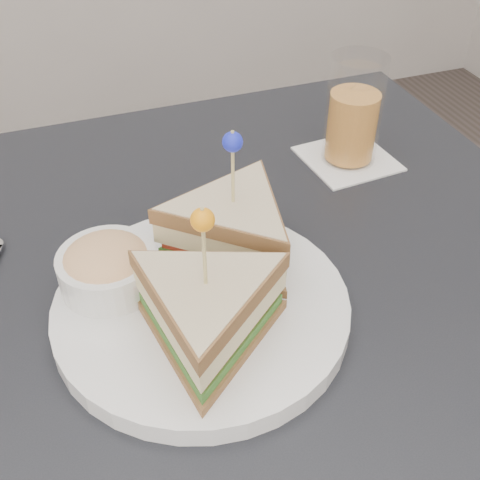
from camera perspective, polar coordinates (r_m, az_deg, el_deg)
name	(u,v)px	position (r m, az deg, el deg)	size (l,w,h in m)	color
table	(234,337)	(0.66, -0.53, -9.19)	(0.80, 0.80, 0.75)	black
plate_meal	(205,277)	(0.55, -3.30, -3.48)	(0.32, 0.32, 0.16)	white
drink_set	(353,117)	(0.77, 10.67, 11.40)	(0.12, 0.12, 0.14)	white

